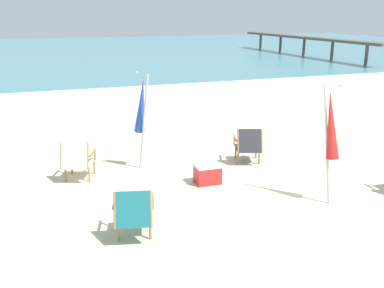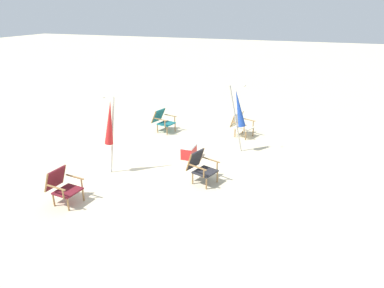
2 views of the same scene
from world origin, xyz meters
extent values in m
plane|color=beige|center=(0.00, 0.00, 0.00)|extent=(80.00, 80.00, 0.00)
cube|color=beige|center=(-3.14, 1.93, 0.32)|extent=(0.66, 0.64, 0.04)
cube|color=beige|center=(-3.26, 1.63, 0.57)|extent=(0.53, 0.37, 0.50)
cylinder|color=olive|center=(-3.28, 2.22, 0.16)|extent=(0.04, 0.04, 0.32)
cylinder|color=olive|center=(-2.85, 2.05, 0.16)|extent=(0.04, 0.04, 0.32)
cylinder|color=olive|center=(-3.44, 1.81, 0.16)|extent=(0.04, 0.04, 0.32)
cylinder|color=olive|center=(-3.00, 1.64, 0.16)|extent=(0.04, 0.04, 0.32)
cube|color=olive|center=(-3.41, 2.01, 0.54)|extent=(0.23, 0.50, 0.02)
cylinder|color=olive|center=(-3.34, 2.19, 0.43)|extent=(0.04, 0.04, 0.22)
cube|color=olive|center=(-2.89, 1.81, 0.54)|extent=(0.23, 0.50, 0.02)
cylinder|color=olive|center=(-2.82, 1.98, 0.43)|extent=(0.04, 0.04, 0.22)
cylinder|color=olive|center=(-3.50, 1.72, 0.57)|extent=(0.11, 0.21, 0.50)
cylinder|color=olive|center=(-3.02, 1.53, 0.57)|extent=(0.11, 0.21, 0.50)
cube|color=#196066|center=(-2.65, -0.78, 0.32)|extent=(0.62, 0.59, 0.04)
cube|color=#196066|center=(-2.74, -1.12, 0.55)|extent=(0.54, 0.38, 0.48)
cylinder|color=olive|center=(-2.82, -0.51, 0.16)|extent=(0.04, 0.04, 0.32)
cylinder|color=olive|center=(-2.37, -0.63, 0.16)|extent=(0.04, 0.04, 0.32)
cylinder|color=olive|center=(-2.93, -0.93, 0.16)|extent=(0.04, 0.04, 0.32)
cylinder|color=olive|center=(-2.48, -1.05, 0.16)|extent=(0.04, 0.04, 0.32)
cube|color=olive|center=(-2.93, -0.73, 0.54)|extent=(0.17, 0.52, 0.02)
cylinder|color=olive|center=(-2.88, -0.55, 0.43)|extent=(0.04, 0.04, 0.22)
cube|color=olive|center=(-2.38, -0.87, 0.54)|extent=(0.17, 0.52, 0.02)
cylinder|color=olive|center=(-2.34, -0.69, 0.43)|extent=(0.04, 0.04, 0.22)
cylinder|color=olive|center=(-2.99, -1.06, 0.55)|extent=(0.11, 0.27, 0.48)
cylinder|color=olive|center=(-2.49, -1.19, 0.55)|extent=(0.11, 0.27, 0.48)
cube|color=#28282D|center=(0.51, 1.72, 0.32)|extent=(0.65, 0.62, 0.04)
cube|color=#28282D|center=(0.40, 1.41, 0.57)|extent=(0.53, 0.35, 0.50)
cylinder|color=olive|center=(0.35, 1.99, 0.16)|extent=(0.04, 0.04, 0.32)
cylinder|color=olive|center=(0.80, 1.84, 0.16)|extent=(0.04, 0.04, 0.32)
cylinder|color=olive|center=(0.21, 1.59, 0.16)|extent=(0.04, 0.04, 0.32)
cylinder|color=olive|center=(0.66, 1.44, 0.16)|extent=(0.04, 0.04, 0.32)
cube|color=olive|center=(0.23, 1.79, 0.54)|extent=(0.20, 0.51, 0.02)
cylinder|color=olive|center=(0.29, 1.96, 0.43)|extent=(0.04, 0.04, 0.22)
cube|color=olive|center=(0.76, 1.61, 0.54)|extent=(0.20, 0.51, 0.02)
cylinder|color=olive|center=(0.82, 1.78, 0.43)|extent=(0.04, 0.04, 0.22)
cylinder|color=olive|center=(0.16, 1.49, 0.57)|extent=(0.10, 0.21, 0.50)
cylinder|color=olive|center=(0.64, 1.33, 0.57)|extent=(0.10, 0.21, 0.50)
cube|color=maroon|center=(2.50, -0.89, 0.32)|extent=(0.57, 0.53, 0.04)
cube|color=maroon|center=(2.47, -1.22, 0.56)|extent=(0.51, 0.27, 0.50)
cylinder|color=olive|center=(2.29, -0.65, 0.16)|extent=(0.04, 0.04, 0.32)
cylinder|color=olive|center=(2.76, -0.70, 0.16)|extent=(0.04, 0.04, 0.32)
cylinder|color=olive|center=(2.25, -1.08, 0.16)|extent=(0.04, 0.04, 0.32)
cylinder|color=olive|center=(2.71, -1.13, 0.16)|extent=(0.04, 0.04, 0.32)
cube|color=olive|center=(2.22, -0.88, 0.54)|extent=(0.09, 0.53, 0.02)
cylinder|color=olive|center=(2.24, -0.69, 0.43)|extent=(0.04, 0.04, 0.22)
cube|color=olive|center=(2.78, -0.94, 0.54)|extent=(0.09, 0.53, 0.02)
cylinder|color=olive|center=(2.80, -0.75, 0.43)|extent=(0.04, 0.04, 0.22)
cylinder|color=olive|center=(2.21, -1.19, 0.56)|extent=(0.06, 0.22, 0.50)
cylinder|color=olive|center=(2.72, -1.25, 0.56)|extent=(0.06, 0.22, 0.50)
cylinder|color=#B7B2A8|center=(0.73, -0.77, 1.04)|extent=(0.22, 0.24, 2.09)
cone|color=red|center=(0.75, -0.81, 1.41)|extent=(0.40, 0.41, 1.17)
sphere|color=#B7B2A8|center=(0.81, -0.87, 2.09)|extent=(0.06, 0.06, 0.06)
cylinder|color=#B7B2A8|center=(-1.80, 1.91, 1.03)|extent=(0.17, 0.47, 2.06)
cone|color=blue|center=(-1.82, 1.99, 1.39)|extent=(0.33, 0.50, 1.18)
sphere|color=#B7B2A8|center=(-1.86, 2.12, 2.05)|extent=(0.06, 0.06, 0.06)
cube|color=red|center=(-0.84, 0.77, 0.17)|extent=(0.48, 0.34, 0.34)
cube|color=white|center=(-0.84, 0.77, 0.37)|extent=(0.49, 0.35, 0.06)
camera|label=1|loc=(-3.95, -6.87, 3.23)|focal=42.00mm
camera|label=2|loc=(7.86, 4.07, 4.17)|focal=32.00mm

